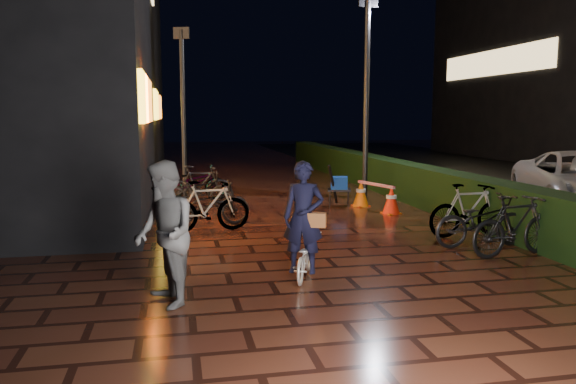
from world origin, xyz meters
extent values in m
plane|color=#381911|center=(0.00, 0.00, 0.00)|extent=(80.00, 80.00, 0.00)
cube|color=black|center=(3.30, 8.00, 0.50)|extent=(0.70, 20.00, 1.00)
imported|color=slate|center=(-3.07, -2.37, 0.88)|extent=(0.89, 1.02, 1.77)
cube|color=yellow|center=(-3.45, 1.50, 2.60)|extent=(0.08, 2.00, 0.90)
cube|color=orange|center=(-3.45, 3.00, 2.60)|extent=(0.08, 3.00, 0.90)
cube|color=yellow|center=(-3.45, 9.00, 2.60)|extent=(0.08, 2.80, 0.90)
cube|color=orange|center=(-3.45, 14.00, 2.60)|extent=(0.08, 2.20, 0.90)
cube|color=black|center=(17.50, 18.00, 7.00)|extent=(8.00, 14.00, 14.00)
cube|color=#FFD88C|center=(13.45, 18.00, 5.00)|extent=(0.06, 10.00, 1.30)
cylinder|color=black|center=(2.26, 5.70, 2.72)|extent=(0.15, 0.15, 5.45)
cube|color=black|center=(2.26, 5.70, 5.34)|extent=(0.53, 0.10, 0.37)
cylinder|color=black|center=(-2.66, 6.79, 2.29)|extent=(0.16, 0.16, 4.59)
cube|color=black|center=(-2.66, 6.79, 4.50)|extent=(0.44, 0.22, 0.31)
imported|color=silver|center=(-1.16, -1.56, 0.31)|extent=(0.81, 1.23, 0.61)
imported|color=black|center=(-1.20, -1.64, 0.89)|extent=(0.67, 0.56, 1.56)
cube|color=#985429|center=(-1.03, -1.73, 0.86)|extent=(0.30, 0.21, 0.20)
cone|color=red|center=(2.03, 3.15, 0.33)|extent=(0.41, 0.41, 0.66)
cone|color=orange|center=(1.68, 4.32, 0.33)|extent=(0.41, 0.41, 0.66)
cube|color=#E4580C|center=(2.03, 3.15, 0.01)|extent=(0.45, 0.45, 0.03)
cube|color=#FF410D|center=(1.68, 4.32, 0.01)|extent=(0.45, 0.45, 0.03)
cube|color=red|center=(1.85, 3.74, 0.62)|extent=(0.47, 1.37, 0.07)
cube|color=black|center=(1.14, 4.44, 0.42)|extent=(0.68, 0.61, 0.04)
cylinder|color=black|center=(0.86, 4.32, 0.20)|extent=(0.04, 0.04, 0.40)
cylinder|color=black|center=(1.31, 4.19, 0.20)|extent=(0.04, 0.04, 0.40)
cylinder|color=black|center=(0.97, 4.68, 0.20)|extent=(0.04, 0.04, 0.40)
cylinder|color=black|center=(1.41, 4.55, 0.20)|extent=(0.04, 0.04, 0.40)
cube|color=#0D3AB3|center=(1.14, 4.44, 0.60)|extent=(0.50, 0.46, 0.31)
cylinder|color=black|center=(0.94, 4.33, 0.58)|extent=(0.37, 0.34, 1.01)
imported|color=black|center=(-2.42, 6.39, 0.46)|extent=(1.80, 0.78, 0.92)
imported|color=black|center=(-2.38, 4.71, 0.46)|extent=(1.77, 0.66, 0.92)
imported|color=black|center=(-2.28, 2.60, 0.46)|extent=(1.78, 0.70, 0.92)
imported|color=black|center=(-2.32, 1.92, 0.51)|extent=(1.75, 0.72, 1.02)
imported|color=black|center=(-2.33, 5.34, 0.51)|extent=(1.73, 0.61, 1.02)
imported|color=black|center=(2.30, -0.33, 0.46)|extent=(1.77, 0.66, 0.92)
imported|color=black|center=(2.52, 0.49, 0.51)|extent=(1.74, 0.64, 1.02)
imported|color=black|center=(2.47, -1.07, 0.51)|extent=(1.76, 0.75, 1.02)
camera|label=1|loc=(-2.92, -9.10, 2.30)|focal=35.00mm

